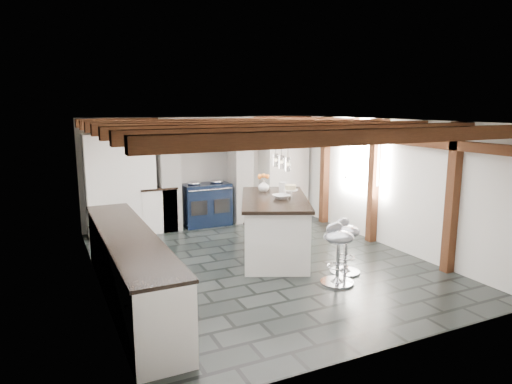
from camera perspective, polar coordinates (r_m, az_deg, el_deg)
name	(u,v)px	position (r m, az deg, el deg)	size (l,w,h in m)	color
ground	(261,263)	(7.55, 0.63, -8.81)	(6.00, 6.00, 0.00)	black
room_shell	(197,188)	(8.33, -7.44, 0.55)	(6.00, 6.03, 6.00)	white
range_cooker	(206,204)	(9.81, -6.27, -1.45)	(1.00, 0.63, 0.99)	black
kitchen_island	(274,226)	(7.74, 2.28, -4.29)	(1.83, 2.32, 1.36)	white
bar_stool_near	(345,240)	(7.09, 11.11, -5.87)	(0.49, 0.49, 0.85)	silver
bar_stool_far	(338,247)	(6.63, 10.17, -6.74)	(0.51, 0.51, 0.89)	silver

